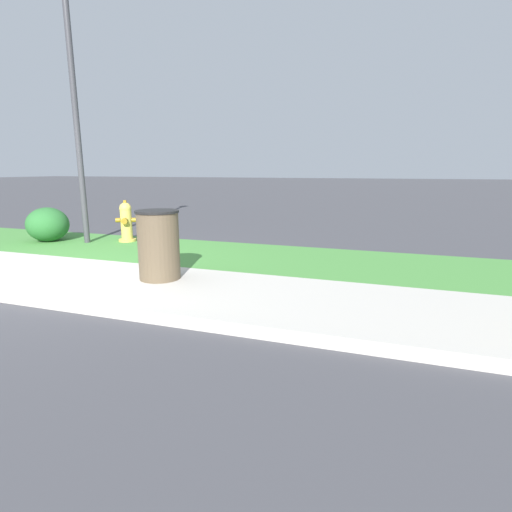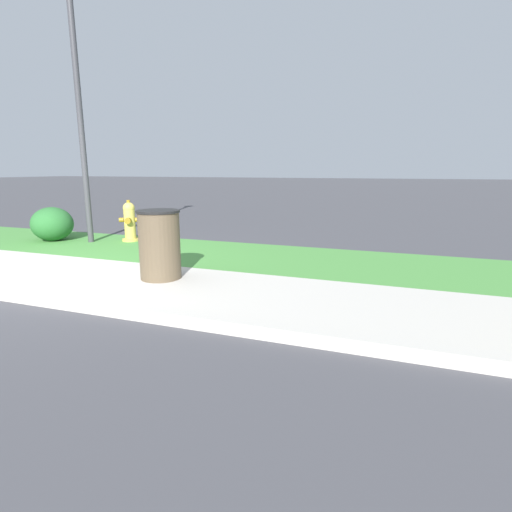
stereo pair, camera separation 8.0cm
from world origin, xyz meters
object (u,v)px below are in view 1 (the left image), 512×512
at_px(fire_hydrant_at_driveway, 126,222).
at_px(trash_bin, 159,245).
at_px(shrub_bush_near_lamp, 48,225).
at_px(street_lamp, 70,54).

relative_size(fire_hydrant_at_driveway, trash_bin, 0.91).
bearing_deg(shrub_bush_near_lamp, fire_hydrant_at_driveway, 18.47).
bearing_deg(shrub_bush_near_lamp, street_lamp, 8.99).
distance_m(street_lamp, trash_bin, 4.51).
distance_m(fire_hydrant_at_driveway, street_lamp, 3.14).
bearing_deg(fire_hydrant_at_driveway, shrub_bush_near_lamp, -7.65).
bearing_deg(street_lamp, trash_bin, -33.26).
bearing_deg(fire_hydrant_at_driveway, street_lamp, 2.75).
height_order(trash_bin, shrub_bush_near_lamp, trash_bin).
bearing_deg(trash_bin, shrub_bush_near_lamp, 154.74).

